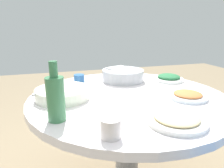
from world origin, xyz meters
TOP-DOWN VIEW (x-y plane):
  - round_dining_table at (0.00, 0.00)m, footprint 1.11×1.11m
  - rice_bowl at (0.07, 0.30)m, footprint 0.29×0.29m
  - soup_bowl at (-0.36, 0.04)m, footprint 0.30×0.29m
  - dish_noodles at (0.06, -0.38)m, footprint 0.24×0.24m
  - dish_tofu_braise at (0.29, -0.15)m, footprint 0.21×0.21m
  - dish_greens at (0.38, 0.20)m, footprint 0.20×0.20m
  - green_bottle at (-0.40, -0.22)m, footprint 0.07×0.07m
  - tea_cup_near at (-0.23, 0.35)m, footprint 0.07×0.07m
  - tea_cup_far at (-0.23, -0.41)m, footprint 0.07×0.07m

SIDE VIEW (x-z plane):
  - round_dining_table at x=0.00m, z-range 0.22..0.94m
  - dish_tofu_braise at x=0.29m, z-range 0.72..0.76m
  - dish_noodles at x=0.06m, z-range 0.72..0.76m
  - dish_greens at x=0.38m, z-range 0.72..0.77m
  - tea_cup_near at x=-0.23m, z-range 0.72..0.77m
  - soup_bowl at x=-0.36m, z-range 0.72..0.78m
  - tea_cup_far at x=-0.23m, z-range 0.72..0.79m
  - rice_bowl at x=0.07m, z-range 0.72..0.81m
  - green_bottle at x=-0.40m, z-range 0.70..0.95m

